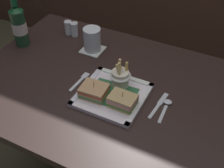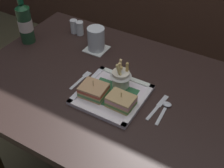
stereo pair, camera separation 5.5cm
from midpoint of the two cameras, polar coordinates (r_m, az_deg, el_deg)
The scene contains 13 objects.
dining_table at distance 1.34m, azimuth -1.24°, elevation -5.74°, with size 1.19×0.80×0.78m.
square_plate at distance 1.18m, azimuth -1.25°, elevation -2.10°, with size 0.26×0.26×0.02m.
sandwich_half_left at distance 1.17m, azimuth -4.74°, elevation -1.36°, with size 0.10×0.09×0.07m.
sandwich_half_right at distance 1.12m, azimuth 0.61°, elevation -3.22°, with size 0.10×0.08×0.07m.
fries_cup at distance 1.19m, azimuth 0.27°, elevation 1.56°, with size 0.09×0.09×0.12m.
beer_bottle at distance 1.49m, azimuth -18.20°, elevation 10.58°, with size 0.07×0.07×0.28m.
drink_coaster at distance 1.44m, azimuth -4.77°, elevation 6.47°, with size 0.10×0.10×0.00m, color silver.
water_glass at distance 1.41m, azimuth -4.87°, elevation 8.11°, with size 0.08×0.08×0.11m.
fork at distance 1.27m, azimuth -7.21°, elevation 0.65°, with size 0.03×0.13×0.00m.
knife at distance 1.16m, azimuth 7.57°, elevation -3.83°, with size 0.03×0.16×0.00m.
spoon at distance 1.16m, azimuth 8.93°, elevation -3.96°, with size 0.04×0.13×0.01m.
salt_shaker at distance 1.56m, azimuth -9.26°, elevation 10.30°, with size 0.04×0.04×0.07m.
pepper_shaker at distance 1.54m, azimuth -8.13°, elevation 10.03°, with size 0.04×0.04×0.07m.
Camera 1 is at (0.41, -0.82, 1.60)m, focal length 48.39 mm.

